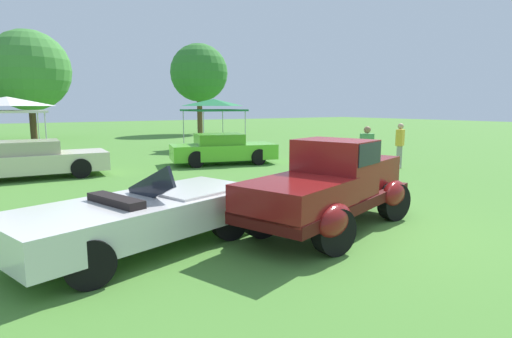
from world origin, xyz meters
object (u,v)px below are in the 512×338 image
object	(u,v)px
show_car_lime	(223,149)
spectator_near_truck	(366,151)
canopy_tent_left_field	(7,104)
neighbor_convertible	(145,213)
canopy_tent_center_field	(214,104)
spectator_between_cars	(400,144)
show_car_cream	(30,160)
feature_pickup_truck	(332,184)

from	to	relation	value
show_car_lime	spectator_near_truck	size ratio (longest dim) A/B	2.64
canopy_tent_left_field	spectator_near_truck	bearing A→B (deg)	-50.24
neighbor_convertible	canopy_tent_center_field	distance (m)	16.17
neighbor_convertible	show_car_lime	xyz separation A→B (m)	(5.98, 8.16, 0.02)
spectator_between_cars	show_car_cream	bearing A→B (deg)	156.06
feature_pickup_truck	neighbor_convertible	distance (m)	3.45
spectator_near_truck	canopy_tent_left_field	xyz separation A→B (m)	(-9.18, 11.03, 1.51)
show_car_cream	show_car_lime	world-z (taller)	same
neighbor_convertible	canopy_tent_center_field	world-z (taller)	canopy_tent_center_field
show_car_lime	canopy_tent_center_field	bearing A→B (deg)	65.39
spectator_between_cars	spectator_near_truck	bearing A→B (deg)	-162.28
show_car_lime	spectator_near_truck	xyz separation A→B (m)	(2.09, -5.67, 0.31)
neighbor_convertible	canopy_tent_center_field	bearing A→B (deg)	58.11
neighbor_convertible	feature_pickup_truck	bearing A→B (deg)	-15.06
show_car_lime	canopy_tent_left_field	size ratio (longest dim) A/B	1.64
neighbor_convertible	canopy_tent_center_field	xyz separation A→B (m)	(8.48, 13.64, 1.84)
show_car_lime	spectator_near_truck	world-z (taller)	spectator_near_truck
show_car_cream	spectator_near_truck	size ratio (longest dim) A/B	2.77
canopy_tent_center_field	show_car_cream	bearing A→B (deg)	-151.75
spectator_near_truck	show_car_lime	bearing A→B (deg)	110.23
show_car_lime	show_car_cream	bearing A→B (deg)	176.22
feature_pickup_truck	canopy_tent_center_field	xyz separation A→B (m)	(5.16, 14.53, 1.56)
show_car_cream	show_car_lime	bearing A→B (deg)	-3.78
show_car_cream	spectator_near_truck	bearing A→B (deg)	-34.42
canopy_tent_left_field	show_car_lime	bearing A→B (deg)	-37.12
show_car_cream	spectator_between_cars	size ratio (longest dim) A/B	2.77
show_car_cream	spectator_between_cars	bearing A→B (deg)	-23.94
feature_pickup_truck	canopy_tent_left_field	xyz separation A→B (m)	(-4.43, 14.42, 1.55)
spectator_near_truck	canopy_tent_center_field	world-z (taller)	canopy_tent_center_field
neighbor_convertible	canopy_tent_left_field	size ratio (longest dim) A/B	1.68
spectator_near_truck	canopy_tent_center_field	distance (m)	11.25
canopy_tent_center_field	neighbor_convertible	bearing A→B (deg)	-121.89
feature_pickup_truck	show_car_lime	world-z (taller)	feature_pickup_truck
neighbor_convertible	show_car_cream	xyz separation A→B (m)	(-0.86, 8.62, 0.02)
neighbor_convertible	canopy_tent_left_field	bearing A→B (deg)	94.70
neighbor_convertible	show_car_lime	distance (m)	10.12
spectator_between_cars	canopy_tent_left_field	distance (m)	15.77
spectator_between_cars	canopy_tent_center_field	bearing A→B (deg)	103.19
spectator_near_truck	spectator_between_cars	xyz separation A→B (m)	(2.82, 0.90, 0.00)
show_car_lime	spectator_between_cars	world-z (taller)	spectator_between_cars
show_car_cream	canopy_tent_left_field	world-z (taller)	canopy_tent_left_field
spectator_between_cars	canopy_tent_left_field	bearing A→B (deg)	139.82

